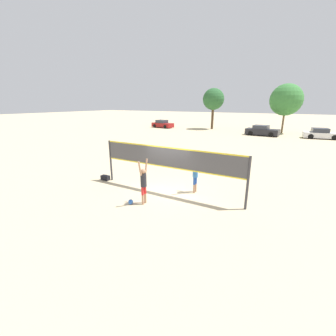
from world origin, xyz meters
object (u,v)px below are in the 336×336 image
(tree_left_cluster, at_px, (286,100))
(parked_car_near, at_px, (162,124))
(tree_right_cluster, at_px, (213,99))
(player_spiker, at_px, (144,181))
(player_blocker, at_px, (195,173))
(volleyball_net, at_px, (168,161))
(parked_car_mid, at_px, (262,131))
(gear_bag, at_px, (105,178))
(parked_car_far, at_px, (321,134))
(volleyball, at_px, (131,202))

(tree_left_cluster, bearing_deg, parked_car_near, -173.20)
(tree_left_cluster, bearing_deg, tree_right_cluster, 179.64)
(player_spiker, height_order, tree_right_cluster, tree_right_cluster)
(tree_right_cluster, bearing_deg, player_blocker, -72.44)
(player_blocker, distance_m, tree_left_cluster, 29.45)
(player_spiker, bearing_deg, volleyball_net, -8.66)
(parked_car_mid, height_order, tree_right_cluster, tree_right_cluster)
(gear_bag, bearing_deg, player_blocker, 9.35)
(player_blocker, relative_size, parked_car_near, 0.47)
(parked_car_far, bearing_deg, parked_car_near, 170.17)
(parked_car_far, bearing_deg, player_blocker, -112.54)
(player_spiker, distance_m, gear_bag, 4.46)
(parked_car_near, xyz_separation_m, tree_left_cluster, (20.34, 2.42, 4.35))
(volleyball_net, height_order, parked_car_far, volleyball_net)
(volleyball_net, distance_m, volleyball, 2.80)
(volleyball, bearing_deg, parked_car_near, 118.67)
(player_spiker, relative_size, tree_right_cluster, 0.30)
(gear_bag, height_order, parked_car_mid, parked_car_mid)
(tree_left_cluster, bearing_deg, volleyball_net, -96.52)
(parked_car_mid, bearing_deg, tree_right_cluster, 159.52)
(parked_car_far, bearing_deg, tree_left_cluster, 136.26)
(volleyball, bearing_deg, tree_right_cluster, 102.67)
(tree_right_cluster, bearing_deg, tree_left_cluster, -0.36)
(volleyball, distance_m, parked_car_mid, 27.74)
(parked_car_mid, xyz_separation_m, tree_left_cluster, (2.33, 4.29, 4.34))
(player_blocker, relative_size, parked_car_mid, 0.45)
(gear_bag, relative_size, tree_left_cluster, 0.07)
(parked_car_far, xyz_separation_m, tree_right_cluster, (-16.28, 3.71, 4.52))
(tree_left_cluster, bearing_deg, volleyball, -97.48)
(parked_car_near, bearing_deg, volleyball, -51.34)
(gear_bag, height_order, tree_left_cluster, tree_left_cluster)
(parked_car_far, distance_m, tree_left_cluster, 7.50)
(volleyball, bearing_deg, player_spiker, 34.80)
(parked_car_mid, bearing_deg, player_blocker, -84.41)
(parked_car_near, relative_size, parked_car_far, 1.03)
(parked_car_far, distance_m, tree_right_cluster, 17.30)
(volleyball, relative_size, parked_car_far, 0.05)
(player_blocker, height_order, tree_right_cluster, tree_right_cluster)
(player_blocker, bearing_deg, volleyball, -35.57)
(tree_right_cluster, bearing_deg, volleyball, -77.33)
(player_spiker, relative_size, gear_bag, 4.02)
(volleyball, relative_size, tree_right_cluster, 0.03)
(volleyball, xyz_separation_m, parked_car_mid, (1.86, 27.67, 0.54))
(volleyball, xyz_separation_m, tree_left_cluster, (4.19, 31.95, 4.88))
(parked_car_near, height_order, parked_car_far, parked_car_near)
(tree_right_cluster, bearing_deg, volleyball_net, -75.03)
(volleyball_net, relative_size, parked_car_far, 1.85)
(parked_car_near, bearing_deg, tree_right_cluster, 25.58)
(parked_car_mid, relative_size, parked_car_far, 1.06)
(player_spiker, xyz_separation_m, tree_left_cluster, (3.68, 31.59, 3.87))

